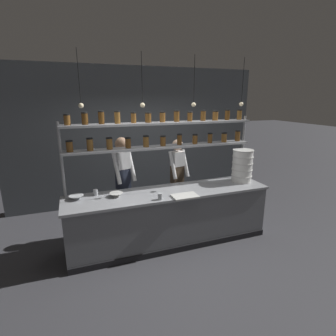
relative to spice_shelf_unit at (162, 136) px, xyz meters
name	(u,v)px	position (x,y,z in m)	size (l,w,h in m)	color
ground_plane	(170,241)	(0.01, -0.33, -1.79)	(40.00, 40.00, 0.00)	#3D3D42
back_wall	(138,136)	(0.01, 1.78, -0.25)	(5.78, 0.12, 3.08)	#4C5156
prep_counter	(170,217)	(0.01, -0.33, -1.33)	(3.38, 0.76, 0.92)	slate
spice_shelf_unit	(162,136)	(0.00, 0.00, 0.00)	(3.26, 0.28, 2.22)	#999BA0
chef_left	(123,179)	(-0.64, 0.27, -0.76)	(0.42, 0.36, 1.76)	black
chef_center	(177,175)	(0.44, 0.39, -0.84)	(0.40, 0.33, 1.65)	black
container_stack	(242,166)	(1.44, -0.27, -0.57)	(0.37, 0.37, 0.59)	white
cutting_board	(185,196)	(0.14, -0.64, -0.85)	(0.40, 0.26, 0.02)	silver
prep_bowl_near_left	(76,197)	(-1.44, -0.17, -0.84)	(0.22, 0.22, 0.06)	silver
prep_bowl_center_front	(116,195)	(-0.85, -0.26, -0.84)	(0.21, 0.21, 0.06)	silver
serving_cup_front	(160,196)	(-0.25, -0.62, -0.82)	(0.07, 0.07, 0.10)	#B2B7BC
serving_cup_by_board	(96,192)	(-1.15, -0.10, -0.82)	(0.07, 0.07, 0.10)	#B2B7BC
pendant_light_row	(169,102)	(0.00, -0.33, 0.56)	(2.62, 0.07, 0.76)	black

